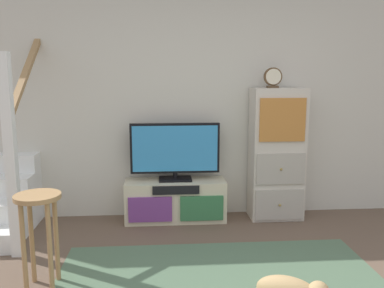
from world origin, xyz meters
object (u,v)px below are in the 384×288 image
bar_stool_near (39,219)px  desk_clock (273,78)px  media_console (175,200)px  side_cabinet (277,154)px  television (175,150)px

bar_stool_near → desk_clock: bearing=33.0°
media_console → side_cabinet: size_ratio=0.75×
television → side_cabinet: bearing=-0.7°
media_console → desk_clock: desk_clock is taller
media_console → side_cabinet: bearing=0.5°
desk_clock → bar_stool_near: (-2.12, -1.38, -1.03)m
media_console → bar_stool_near: bearing=-127.7°
television → bar_stool_near: bearing=-127.2°
media_console → desk_clock: 1.71m
media_console → television: (0.00, 0.02, 0.57)m
media_console → side_cabinet: side_cabinet is taller
bar_stool_near → media_console: bearing=52.3°
media_console → bar_stool_near: bar_stool_near is taller
media_console → desk_clock: size_ratio=5.07×
television → side_cabinet: (1.13, -0.01, -0.06)m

